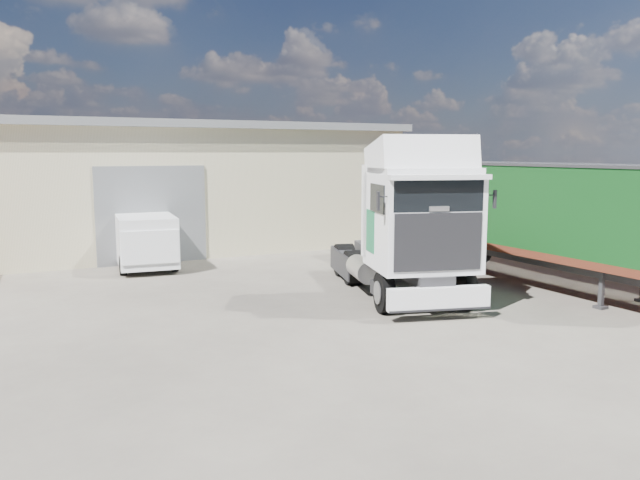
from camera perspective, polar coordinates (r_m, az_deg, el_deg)
name	(u,v)px	position (r m, az deg, el deg)	size (l,w,h in m)	color
ground	(322,321)	(15.36, 0.23, -7.42)	(120.00, 120.00, 0.00)	black
warehouse	(26,186)	(29.26, -25.29, 4.46)	(30.60, 12.60, 5.42)	beige
brick_boundary_wall	(507,222)	(26.61, 16.74, 1.56)	(0.35, 26.00, 2.50)	maroon
tractor_unit	(410,232)	(17.31, 8.27, 0.69)	(4.27, 7.09, 4.53)	black
box_trailer	(524,209)	(20.79, 18.12, 2.67)	(2.59, 11.36, 3.76)	#2D2D30
panel_van	(144,239)	(23.26, -15.76, 0.05)	(2.35, 4.82, 1.90)	black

